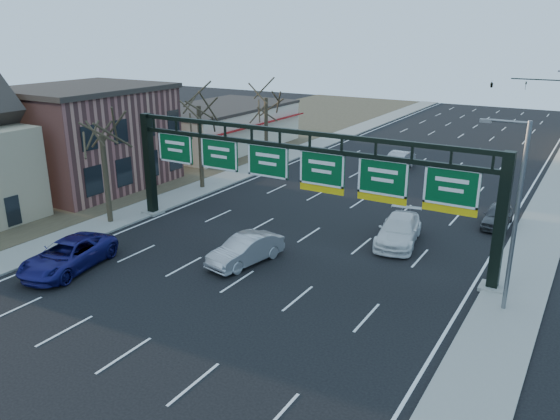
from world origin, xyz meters
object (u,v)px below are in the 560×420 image
Objects in this scene: car_blue_suv at (68,255)px; car_silver_sedan at (245,250)px; sign_gantry at (297,173)px; car_white_wagon at (399,230)px.

car_blue_suv is 1.22× the size of car_silver_sedan.
sign_gantry is 13.70m from car_blue_suv.
car_blue_suv is 19.48m from car_white_wagon.
sign_gantry reaches higher than car_white_wagon.
car_blue_suv is at bearing -133.51° from sign_gantry.
sign_gantry is 4.14× the size of car_blue_suv.
car_silver_sedan is 0.86× the size of car_white_wagon.
car_blue_suv is at bearing -133.18° from car_silver_sedan.
car_silver_sedan is (-1.16, -3.77, -3.83)m from sign_gantry.
car_silver_sedan is at bearing 25.47° from car_blue_suv.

